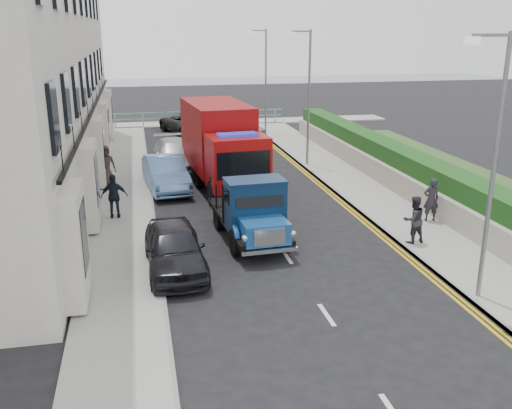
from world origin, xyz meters
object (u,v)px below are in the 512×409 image
lamp_mid (307,90)px  red_lorry (221,144)px  parked_car_front (174,248)px  bedford_lorry (254,215)px  lamp_near (491,156)px  lamp_far (264,75)px  pedestrian_east_near (431,200)px

lamp_mid → red_lorry: size_ratio=0.94×
red_lorry → parked_car_front: bearing=-112.0°
lamp_mid → bedford_lorry: size_ratio=1.41×
bedford_lorry → parked_car_front: (-2.78, -1.64, -0.33)m
lamp_near → parked_car_front: size_ratio=1.65×
lamp_near → lamp_far: (0.00, 26.00, 0.00)m
lamp_near → pedestrian_east_near: (1.92, 6.06, -3.06)m
bedford_lorry → red_lorry: bearing=86.3°
lamp_near → lamp_far: 26.00m
lamp_far → lamp_near: bearing=-90.0°
lamp_far → red_lorry: (-4.95, -13.15, -1.98)m
parked_car_front → lamp_far: bearing=69.4°
lamp_far → red_lorry: size_ratio=0.94×
parked_car_front → pedestrian_east_near: 10.00m
lamp_far → bedford_lorry: size_ratio=1.41×
lamp_mid → bedford_lorry: bearing=-115.0°
lamp_far → bedford_lorry: 21.50m
pedestrian_east_near → lamp_mid: bearing=-73.3°
lamp_near → bedford_lorry: lamp_near is taller
lamp_mid → red_lorry: lamp_mid is taller
lamp_mid → parked_car_front: size_ratio=1.65×
lamp_near → bedford_lorry: 7.85m
lamp_mid → pedestrian_east_near: size_ratio=4.28×
lamp_near → red_lorry: (-4.95, 12.85, -1.98)m
lamp_mid → pedestrian_east_near: bearing=-79.1°
lamp_far → bedford_lorry: bearing=-103.6°
bedford_lorry → parked_car_front: 3.24m
lamp_mid → lamp_far: bearing=90.0°
bedford_lorry → red_lorry: 7.62m
red_lorry → parked_car_front: size_ratio=1.74×
lamp_mid → lamp_far: same height
red_lorry → parked_car_front: 9.70m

